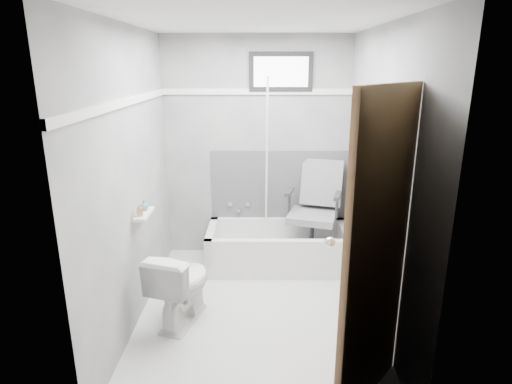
{
  "coord_description": "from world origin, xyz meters",
  "views": [
    {
      "loc": [
        0.03,
        -3.31,
        2.09
      ],
      "look_at": [
        0.0,
        0.35,
        1.0
      ],
      "focal_mm": 30.0,
      "sensor_mm": 36.0,
      "label": 1
    }
  ],
  "objects_px": {
    "bathtub": "(278,247)",
    "door": "(439,281)",
    "toilet": "(181,285)",
    "soap_bottle_a": "(140,210)",
    "office_chair": "(313,210)",
    "soap_bottle_b": "(144,205)"
  },
  "relations": [
    {
      "from": "bathtub",
      "to": "door",
      "type": "xyz_separation_m",
      "value": [
        0.75,
        -2.21,
        0.79
      ]
    },
    {
      "from": "bathtub",
      "to": "toilet",
      "type": "relative_size",
      "value": 2.26
    },
    {
      "from": "door",
      "to": "soap_bottle_a",
      "type": "xyz_separation_m",
      "value": [
        -1.92,
        1.24,
        -0.03
      ]
    },
    {
      "from": "office_chair",
      "to": "toilet",
      "type": "relative_size",
      "value": 1.5
    },
    {
      "from": "bathtub",
      "to": "soap_bottle_b",
      "type": "distance_m",
      "value": 1.62
    },
    {
      "from": "bathtub",
      "to": "toilet",
      "type": "bearing_deg",
      "value": -129.01
    },
    {
      "from": "door",
      "to": "soap_bottle_b",
      "type": "bearing_deg",
      "value": 144.36
    },
    {
      "from": "door",
      "to": "soap_bottle_a",
      "type": "relative_size",
      "value": 19.33
    },
    {
      "from": "toilet",
      "to": "soap_bottle_a",
      "type": "relative_size",
      "value": 6.42
    },
    {
      "from": "office_chair",
      "to": "toilet",
      "type": "distance_m",
      "value": 1.66
    },
    {
      "from": "soap_bottle_a",
      "to": "soap_bottle_b",
      "type": "relative_size",
      "value": 1.15
    },
    {
      "from": "door",
      "to": "soap_bottle_b",
      "type": "height_order",
      "value": "door"
    },
    {
      "from": "office_chair",
      "to": "soap_bottle_b",
      "type": "height_order",
      "value": "office_chair"
    },
    {
      "from": "soap_bottle_b",
      "to": "soap_bottle_a",
      "type": "bearing_deg",
      "value": -90.0
    },
    {
      "from": "toilet",
      "to": "door",
      "type": "bearing_deg",
      "value": 160.94
    },
    {
      "from": "door",
      "to": "soap_bottle_a",
      "type": "height_order",
      "value": "door"
    },
    {
      "from": "bathtub",
      "to": "toilet",
      "type": "height_order",
      "value": "toilet"
    },
    {
      "from": "office_chair",
      "to": "soap_bottle_b",
      "type": "distance_m",
      "value": 1.8
    },
    {
      "from": "soap_bottle_a",
      "to": "toilet",
      "type": "bearing_deg",
      "value": -13.36
    },
    {
      "from": "office_chair",
      "to": "soap_bottle_b",
      "type": "xyz_separation_m",
      "value": [
        -1.53,
        -0.88,
        0.34
      ]
    },
    {
      "from": "bathtub",
      "to": "door",
      "type": "bearing_deg",
      "value": -71.25
    },
    {
      "from": "soap_bottle_a",
      "to": "soap_bottle_b",
      "type": "distance_m",
      "value": 0.14
    }
  ]
}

